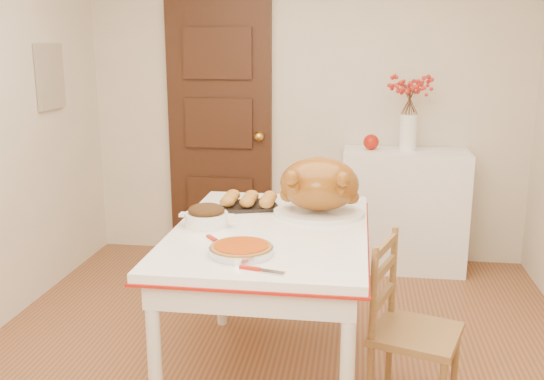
# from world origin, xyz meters

# --- Properties ---
(floor) EXTENTS (3.50, 4.00, 0.00)m
(floor) POSITION_xyz_m (0.00, 0.00, 0.00)
(floor) COLOR brown
(floor) RESTS_ON ground
(wall_back) EXTENTS (3.50, 0.00, 2.50)m
(wall_back) POSITION_xyz_m (0.00, 2.00, 1.25)
(wall_back) COLOR beige
(wall_back) RESTS_ON ground
(wall_front) EXTENTS (3.50, 0.00, 2.50)m
(wall_front) POSITION_xyz_m (0.00, -2.00, 1.25)
(wall_front) COLOR beige
(wall_front) RESTS_ON ground
(door_back) EXTENTS (0.85, 0.06, 2.06)m
(door_back) POSITION_xyz_m (-0.70, 1.97, 1.03)
(door_back) COLOR black
(door_back) RESTS_ON ground
(photo_board) EXTENTS (0.03, 0.35, 0.45)m
(photo_board) POSITION_xyz_m (-1.73, 1.20, 1.50)
(photo_board) COLOR beige
(photo_board) RESTS_ON ground
(sideboard) EXTENTS (0.94, 0.42, 0.94)m
(sideboard) POSITION_xyz_m (0.79, 1.78, 0.47)
(sideboard) COLOR white
(sideboard) RESTS_ON floor
(kitchen_table) EXTENTS (0.96, 1.41, 0.84)m
(kitchen_table) POSITION_xyz_m (0.01, -0.02, 0.42)
(kitchen_table) COLOR white
(kitchen_table) RESTS_ON floor
(chair_oak) EXTENTS (0.48, 0.48, 0.86)m
(chair_oak) POSITION_xyz_m (0.72, -0.19, 0.43)
(chair_oak) COLOR olive
(chair_oak) RESTS_ON floor
(berry_vase) EXTENTS (0.29, 0.29, 0.57)m
(berry_vase) POSITION_xyz_m (0.79, 1.78, 1.22)
(berry_vase) COLOR white
(berry_vase) RESTS_ON sideboard
(apple) EXTENTS (0.12, 0.12, 0.12)m
(apple) POSITION_xyz_m (0.52, 1.78, 1.00)
(apple) COLOR #A21409
(apple) RESTS_ON sideboard
(turkey_platter) EXTENTS (0.55, 0.48, 0.30)m
(turkey_platter) POSITION_xyz_m (0.23, 0.24, 1.00)
(turkey_platter) COLOR brown
(turkey_platter) RESTS_ON kitchen_table
(pumpkin_pie) EXTENTS (0.34, 0.34, 0.06)m
(pumpkin_pie) POSITION_xyz_m (-0.06, -0.42, 0.87)
(pumpkin_pie) COLOR #A83C09
(pumpkin_pie) RESTS_ON kitchen_table
(stuffing_dish) EXTENTS (0.29, 0.23, 0.11)m
(stuffing_dish) POSITION_xyz_m (-0.31, -0.03, 0.90)
(stuffing_dish) COLOR #4A2C15
(stuffing_dish) RESTS_ON kitchen_table
(rolls_tray) EXTENTS (0.36, 0.32, 0.08)m
(rolls_tray) POSITION_xyz_m (-0.16, 0.34, 0.88)
(rolls_tray) COLOR #A16B2A
(rolls_tray) RESTS_ON kitchen_table
(pie_server) EXTENTS (0.20, 0.10, 0.01)m
(pie_server) POSITION_xyz_m (0.06, -0.60, 0.85)
(pie_server) COLOR silver
(pie_server) RESTS_ON kitchen_table
(carving_knife) EXTENTS (0.20, 0.23, 0.01)m
(carving_knife) POSITION_xyz_m (-0.19, -0.29, 0.85)
(carving_knife) COLOR silver
(carving_knife) RESTS_ON kitchen_table
(drinking_glass) EXTENTS (0.08, 0.08, 0.12)m
(drinking_glass) POSITION_xyz_m (0.04, 0.54, 0.90)
(drinking_glass) COLOR white
(drinking_glass) RESTS_ON kitchen_table
(shaker_pair) EXTENTS (0.09, 0.06, 0.08)m
(shaker_pair) POSITION_xyz_m (0.38, 0.53, 0.89)
(shaker_pair) COLOR white
(shaker_pair) RESTS_ON kitchen_table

